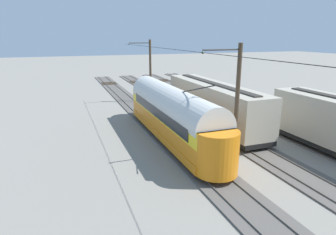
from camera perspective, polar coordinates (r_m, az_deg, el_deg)
ground_plane at (r=26.84m, az=16.11°, el=-2.54°), size 220.00×220.00×0.00m
track_streetcar_siding at (r=31.96m, az=26.72°, el=-0.63°), size 2.80×80.00×0.18m
track_adjacent_siding at (r=28.57m, az=19.81°, el=-1.65°), size 2.80×80.00×0.18m
track_third_siding at (r=25.71m, az=11.19°, el=-2.89°), size 2.80×80.00×0.18m
track_outer_siding at (r=23.57m, az=0.71°, el=-4.29°), size 2.80×80.00×0.18m
vintage_streetcar at (r=22.97m, az=0.67°, el=0.93°), size 2.65×16.95×5.34m
boxcar_adjacent at (r=27.11m, az=8.84°, el=2.83°), size 2.96×14.37×3.85m
catenary_pole_foreground at (r=36.50m, az=-3.57°, el=9.21°), size 2.81×0.28×7.72m
catenary_pole_mid_near at (r=19.29m, az=13.19°, el=3.04°), size 2.81×0.28×7.72m
overhead_wire_run at (r=18.27m, az=5.90°, el=12.67°), size 2.60×42.12×0.18m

